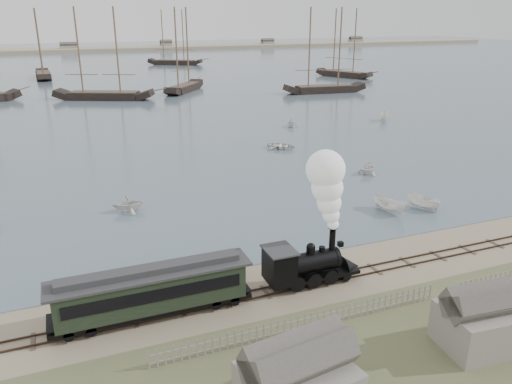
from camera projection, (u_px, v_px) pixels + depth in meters
name	position (u px, v px, depth m)	size (l,w,h in m)	color
ground	(339.00, 263.00, 38.94)	(600.00, 600.00, 0.00)	tan
harbor_water	(106.00, 65.00, 187.61)	(600.00, 336.00, 0.06)	#4C5D6D
rail_track	(352.00, 274.00, 37.18)	(120.00, 1.80, 0.16)	#33251C
picket_fence_west	(305.00, 331.00, 30.56)	(19.00, 0.10, 1.20)	slate
shed_mid	(474.00, 346.00, 29.15)	(4.00, 3.50, 3.60)	slate
far_spit	(90.00, 51.00, 257.58)	(500.00, 20.00, 1.80)	tan
locomotive	(324.00, 226.00, 34.82)	(7.51, 2.80, 9.36)	black
passenger_coach	(152.00, 290.00, 31.37)	(12.68, 2.45, 3.08)	black
beached_dinghy	(219.00, 272.00, 36.63)	(4.20, 3.00, 0.87)	silver
rowboat_1	(129.00, 203.00, 48.68)	(3.17, 2.74, 1.67)	silver
rowboat_2	(422.00, 202.00, 49.27)	(3.52, 1.33, 1.36)	silver
rowboat_3	(282.00, 146.00, 71.37)	(4.12, 2.94, 0.85)	silver
rowboat_4	(368.00, 168.00, 60.07)	(2.84, 2.45, 1.49)	silver
rowboat_5	(384.00, 117.00, 89.84)	(3.86, 1.45, 1.49)	silver
rowboat_7	(291.00, 123.00, 84.97)	(2.64, 2.28, 1.39)	silver
rowboat_8	(390.00, 205.00, 48.52)	(3.85, 1.45, 1.49)	silver
schooner_2	(100.00, 54.00, 109.39)	(22.15, 5.11, 20.00)	black
schooner_3	(183.00, 50.00, 120.62)	(17.19, 3.97, 20.00)	black
schooner_4	(326.00, 50.00, 119.05)	(20.27, 4.68, 20.00)	black
schooner_5	(346.00, 43.00, 149.06)	(18.21, 4.20, 20.00)	black
schooner_7	(39.00, 44.00, 146.08)	(19.01, 4.39, 20.00)	black
schooner_8	(174.00, 37.00, 185.75)	(20.54, 4.74, 20.00)	black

